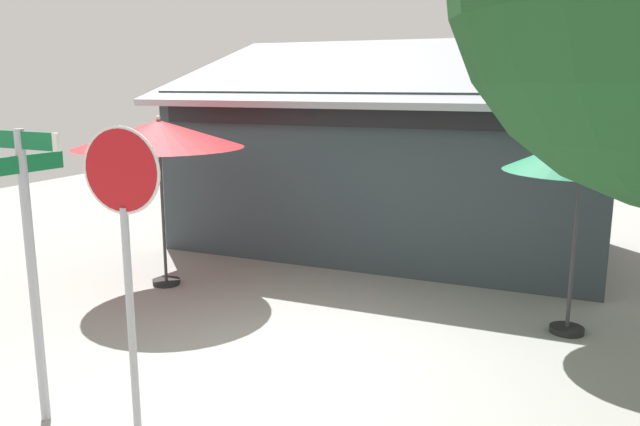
{
  "coord_description": "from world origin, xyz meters",
  "views": [
    {
      "loc": [
        2.95,
        -6.11,
        3.25
      ],
      "look_at": [
        -0.21,
        1.2,
        1.6
      ],
      "focal_mm": 35.39,
      "sensor_mm": 36.0,
      "label": 1
    }
  ],
  "objects_px": {
    "patio_umbrella_crimson_left": "(159,135)",
    "patio_umbrella_forest_green_center": "(581,156)",
    "street_sign_post": "(30,246)",
    "stop_sign": "(125,230)"
  },
  "relations": [
    {
      "from": "street_sign_post",
      "to": "patio_umbrella_forest_green_center",
      "type": "xyz_separation_m",
      "value": [
        4.61,
        4.39,
        0.59
      ]
    },
    {
      "from": "patio_umbrella_crimson_left",
      "to": "patio_umbrella_forest_green_center",
      "type": "xyz_separation_m",
      "value": [
        6.13,
        0.43,
        -0.1
      ]
    },
    {
      "from": "patio_umbrella_crimson_left",
      "to": "patio_umbrella_forest_green_center",
      "type": "bearing_deg",
      "value": 4.02
    },
    {
      "from": "patio_umbrella_forest_green_center",
      "to": "stop_sign",
      "type": "bearing_deg",
      "value": -128.79
    },
    {
      "from": "patio_umbrella_crimson_left",
      "to": "stop_sign",
      "type": "bearing_deg",
      "value": -56.2
    },
    {
      "from": "stop_sign",
      "to": "patio_umbrella_crimson_left",
      "type": "bearing_deg",
      "value": 123.8
    },
    {
      "from": "street_sign_post",
      "to": "patio_umbrella_crimson_left",
      "type": "bearing_deg",
      "value": 111.06
    },
    {
      "from": "street_sign_post",
      "to": "patio_umbrella_forest_green_center",
      "type": "relative_size",
      "value": 1.07
    },
    {
      "from": "patio_umbrella_crimson_left",
      "to": "patio_umbrella_forest_green_center",
      "type": "relative_size",
      "value": 1.03
    },
    {
      "from": "street_sign_post",
      "to": "stop_sign",
      "type": "relative_size",
      "value": 0.98
    }
  ]
}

